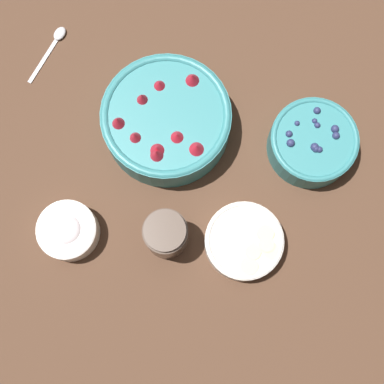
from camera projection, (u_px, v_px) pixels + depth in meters
name	position (u px, v px, depth m)	size (l,w,h in m)	color
ground_plane	(191.00, 145.00, 1.06)	(4.00, 4.00, 0.00)	#4C3323
bowl_strawberries	(166.00, 120.00, 1.02)	(0.25, 0.25, 0.10)	teal
bowl_blueberries	(313.00, 143.00, 1.02)	(0.17, 0.17, 0.07)	teal
bowl_bananas	(244.00, 242.00, 0.99)	(0.15, 0.15, 0.04)	silver
bowl_cream	(68.00, 231.00, 0.99)	(0.11, 0.11, 0.06)	white
jar_chocolate	(166.00, 235.00, 0.98)	(0.08, 0.08, 0.10)	#4C3D33
spoon	(53.00, 44.00, 1.10)	(0.07, 0.13, 0.01)	silver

